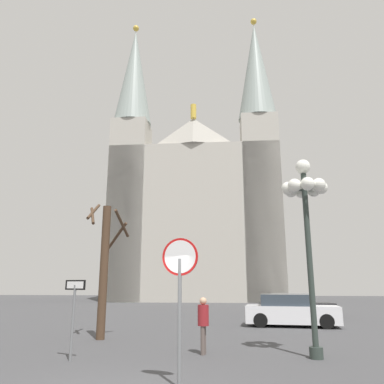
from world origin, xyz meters
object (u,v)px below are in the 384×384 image
bare_tree (104,264)px  parked_car_far_white (291,311)px  street_lamp (306,206)px  cathedral (196,207)px  pedestrian_walking (203,320)px  one_way_arrow_sign (74,307)px  parked_car_near_black (295,306)px  stop_sign (180,280)px

bare_tree → parked_car_far_white: bearing=34.2°
street_lamp → parked_car_far_white: size_ratio=1.26×
cathedral → pedestrian_walking: size_ratio=23.01×
cathedral → one_way_arrow_sign: bearing=-90.1°
street_lamp → pedestrian_walking: (-3.03, 0.33, -3.19)m
bare_tree → parked_car_near_black: 13.76m
cathedral → bare_tree: (-0.58, -32.45, -8.61)m
stop_sign → pedestrian_walking: stop_sign is taller
bare_tree → pedestrian_walking: bare_tree is taller
one_way_arrow_sign → street_lamp: (6.38, 0.96, 2.78)m
one_way_arrow_sign → pedestrian_walking: (3.35, 1.29, -0.41)m
cathedral → one_way_arrow_sign: cathedral is taller
street_lamp → pedestrian_walking: street_lamp is taller
stop_sign → one_way_arrow_sign: 3.93m
street_lamp → parked_car_near_black: street_lamp is taller
parked_car_near_black → street_lamp: bearing=-96.9°
stop_sign → one_way_arrow_sign: size_ratio=1.41×
street_lamp → bare_tree: street_lamp is taller
stop_sign → parked_car_near_black: size_ratio=0.65×
cathedral → bare_tree: cathedral is taller
stop_sign → parked_car_far_white: bearing=71.2°
parked_car_near_black → parked_car_far_white: parked_car_far_white is taller
one_way_arrow_sign → stop_sign: bearing=-36.0°
stop_sign → bare_tree: bearing=120.8°
parked_car_far_white → pedestrian_walking: size_ratio=2.84×
street_lamp → pedestrian_walking: 4.42m
parked_car_near_black → bare_tree: bearing=-128.9°
stop_sign → parked_car_far_white: stop_sign is taller
cathedral → stop_sign: bearing=-85.4°
stop_sign → parked_car_far_white: size_ratio=0.65×
bare_tree → pedestrian_walking: (3.88, -2.57, -1.72)m
one_way_arrow_sign → parked_car_near_black: one_way_arrow_sign is taller
cathedral → street_lamp: (6.34, -35.35, -7.14)m
one_way_arrow_sign → cathedral: bearing=89.9°
parked_car_near_black → pedestrian_walking: (-4.66, -13.17, 0.29)m
stop_sign → one_way_arrow_sign: stop_sign is taller
stop_sign → street_lamp: 5.05m
stop_sign → bare_tree: (-3.66, 6.14, 0.64)m
one_way_arrow_sign → parked_car_near_black: (8.01, 14.46, -0.70)m
stop_sign → street_lamp: bearing=44.9°
parked_car_near_black → parked_car_far_white: bearing=-101.0°
stop_sign → bare_tree: 7.18m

